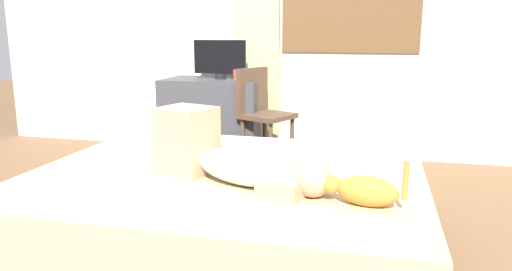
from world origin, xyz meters
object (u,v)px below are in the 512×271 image
chair_by_desk (261,110)px  bed (229,211)px  cup (237,75)px  person_lying (232,158)px  cat (363,190)px  tv_monitor (220,59)px  desk (214,119)px

chair_by_desk → bed: bearing=-82.4°
cup → chair_by_desk: 0.41m
person_lying → cup: size_ratio=10.09×
cat → tv_monitor: (-1.36, 2.20, 0.41)m
tv_monitor → cup: (0.18, -0.05, -0.14)m
person_lying → cat: person_lying is taller
bed → cat: cat is taller
cat → desk: (-1.42, 2.20, -0.15)m
desk → cup: size_ratio=9.76×
cup → tv_monitor: bearing=163.2°
cat → desk: bearing=122.9°
bed → tv_monitor: tv_monitor is taller
bed → person_lying: bearing=-67.0°
bed → cup: (-0.47, 1.78, 0.56)m
cat → tv_monitor: tv_monitor is taller
cup → chair_by_desk: (0.26, -0.16, -0.28)m
cat → chair_by_desk: chair_by_desk is taller
bed → chair_by_desk: 1.67m
person_lying → cat: bearing=-16.7°
person_lying → cup: 2.04m
bed → chair_by_desk: size_ratio=2.41×
tv_monitor → desk: bearing=180.0°
tv_monitor → person_lying: bearing=-70.1°
bed → chair_by_desk: (-0.22, 1.63, 0.29)m
person_lying → desk: person_lying is taller
desk → person_lying: bearing=-68.5°
desk → cup: 0.49m
cat → bed: bearing=152.8°
cat → tv_monitor: bearing=121.7°
person_lying → chair_by_desk: 1.82m
cat → chair_by_desk: bearing=114.9°
bed → person_lying: person_lying is taller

